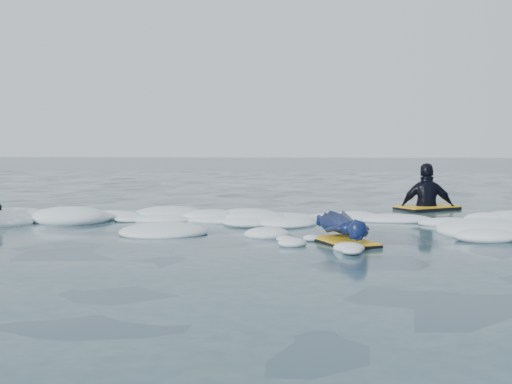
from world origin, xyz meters
TOP-DOWN VIEW (x-y plane):
  - ground at (0.00, 0.00)m, footprint 120.00×120.00m
  - foam_band at (0.00, 1.03)m, footprint 12.00×3.10m
  - prone_woman_unit at (2.36, -0.55)m, footprint 0.88×1.53m
  - waiting_rider_unit at (4.06, 3.63)m, footprint 1.31×1.16m

SIDE VIEW (x-z plane):
  - ground at x=0.00m, z-range 0.00..0.00m
  - foam_band at x=0.00m, z-range -0.15..0.15m
  - waiting_rider_unit at x=4.06m, z-range -0.85..0.88m
  - prone_woman_unit at x=2.36m, z-range 0.00..0.36m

